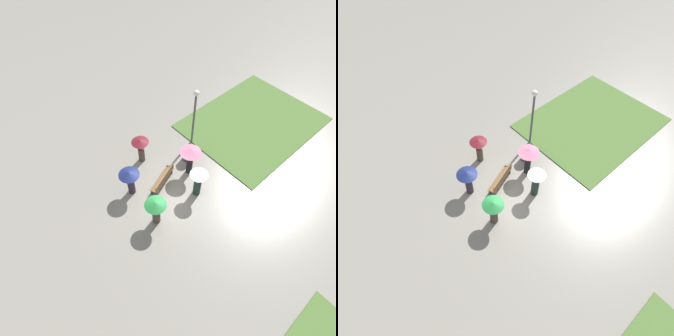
{
  "view_description": "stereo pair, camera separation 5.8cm",
  "coord_description": "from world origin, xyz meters",
  "views": [
    {
      "loc": [
        4.87,
        5.63,
        12.11
      ],
      "look_at": [
        -0.63,
        -0.65,
        1.03
      ],
      "focal_mm": 28.0,
      "sensor_mm": 36.0,
      "label": 1
    },
    {
      "loc": [
        4.82,
        5.67,
        12.11
      ],
      "look_at": [
        -0.63,
        -0.65,
        1.03
      ],
      "focal_mm": 28.0,
      "sensor_mm": 36.0,
      "label": 2
    }
  ],
  "objects": [
    {
      "name": "ground_plane",
      "position": [
        0.0,
        0.0,
        0.0
      ],
      "size": [
        90.0,
        90.0,
        0.0
      ],
      "primitive_type": "plane",
      "color": "gray"
    },
    {
      "name": "lawn_patch_near",
      "position": [
        -7.9,
        -0.37,
        0.03
      ],
      "size": [
        8.66,
        6.64,
        0.06
      ],
      "color": "#4C7033",
      "rests_on": "ground_plane"
    },
    {
      "name": "park_bench",
      "position": [
        -0.22,
        -0.58,
        0.47
      ],
      "size": [
        1.92,
        1.05,
        0.9
      ],
      "rotation": [
        0.0,
        0.0,
        0.36
      ],
      "color": "brown",
      "rests_on": "ground_plane"
    },
    {
      "name": "lamp_post",
      "position": [
        -3.6,
        -1.82,
        2.51
      ],
      "size": [
        0.32,
        0.32,
        3.84
      ],
      "color": "#474C51",
      "rests_on": "ground_plane"
    },
    {
      "name": "trash_bin",
      "position": [
        -2.47,
        -0.99,
        0.45
      ],
      "size": [
        0.62,
        0.62,
        0.9
      ],
      "color": "#4C4C51",
      "rests_on": "ground_plane"
    },
    {
      "name": "crowd_person_navy",
      "position": [
        1.36,
        -1.31,
        1.23
      ],
      "size": [
        1.07,
        1.07,
        1.77
      ],
      "rotation": [
        0.0,
        0.0,
        5.39
      ],
      "color": "#2D2333",
      "rests_on": "ground_plane"
    },
    {
      "name": "crowd_person_maroon",
      "position": [
        -0.4,
        -2.72,
        1.14
      ],
      "size": [
        0.98,
        0.98,
        1.72
      ],
      "rotation": [
        0.0,
        0.0,
        1.06
      ],
      "color": "#47382D",
      "rests_on": "ground_plane"
    },
    {
      "name": "crowd_person_pink",
      "position": [
        -1.87,
        -0.27,
        1.47
      ],
      "size": [
        1.15,
        1.15,
        1.97
      ],
      "rotation": [
        0.0,
        0.0,
        3.71
      ],
      "color": "black",
      "rests_on": "ground_plane"
    },
    {
      "name": "crowd_person_green",
      "position": [
        1.46,
        0.86,
        1.18
      ],
      "size": [
        1.04,
        1.04,
        1.78
      ],
      "rotation": [
        0.0,
        0.0,
        5.81
      ],
      "color": "#47382D",
      "rests_on": "ground_plane"
    },
    {
      "name": "crowd_person_white",
      "position": [
        -1.19,
        1.02,
        1.13
      ],
      "size": [
        0.93,
        0.93,
        1.85
      ],
      "rotation": [
        0.0,
        0.0,
        4.6
      ],
      "color": "#1E3328",
      "rests_on": "ground_plane"
    }
  ]
}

